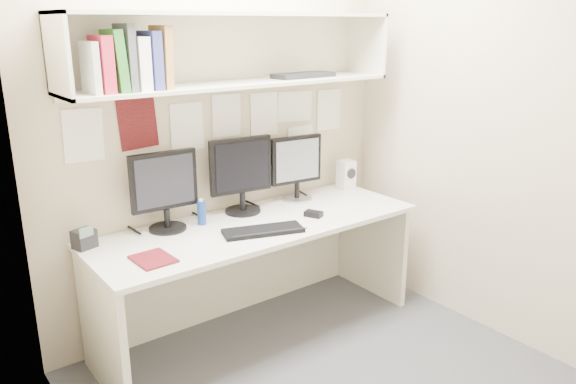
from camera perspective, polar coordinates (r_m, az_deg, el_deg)
floor at (r=3.22m, az=3.92°, el=-18.67°), size 2.40×2.00×0.01m
wall_back at (r=3.48m, az=-6.59°, el=7.38°), size 2.40×0.02×2.60m
wall_front at (r=2.07m, az=23.15°, el=-0.46°), size 2.40×0.02×2.60m
wall_left at (r=2.11m, az=-20.82°, el=0.13°), size 0.02×2.00×2.60m
wall_right at (r=3.58m, az=19.15°, el=6.83°), size 0.02×2.00×2.60m
desk at (r=3.47m, az=-3.07°, el=-8.75°), size 2.00×0.70×0.73m
overhead_hutch at (r=3.31m, az=-5.55°, el=14.25°), size 2.00×0.38×0.40m
pinned_papers at (r=3.48m, az=-6.51°, el=6.55°), size 1.92×0.01×0.48m
monitor_left at (r=3.22m, az=-12.44°, el=0.44°), size 0.39×0.21×0.45m
monitor_center at (r=3.45m, az=-4.79°, el=2.02°), size 0.40×0.22×0.47m
monitor_right at (r=3.69m, az=0.84°, el=2.76°), size 0.37×0.20×0.43m
keyboard at (r=3.17m, az=-2.54°, el=-3.95°), size 0.48×0.29×0.02m
mouse at (r=3.43m, az=2.61°, el=-2.24°), size 0.10×0.12×0.03m
speaker at (r=3.99m, az=5.92°, el=1.76°), size 0.11×0.12×0.21m
blue_bottle at (r=3.31m, az=-8.77°, el=-2.07°), size 0.05×0.05×0.16m
maroon_notebook at (r=2.89m, az=-13.53°, el=-6.64°), size 0.19×0.23×0.01m
desk_phone at (r=3.13m, az=-19.99°, el=-4.47°), size 0.13×0.12×0.13m
book_stack at (r=2.93m, az=-15.91°, el=12.63°), size 0.40×0.20×0.32m
hutch_tray at (r=3.53m, az=1.57°, el=11.79°), size 0.41×0.17×0.03m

